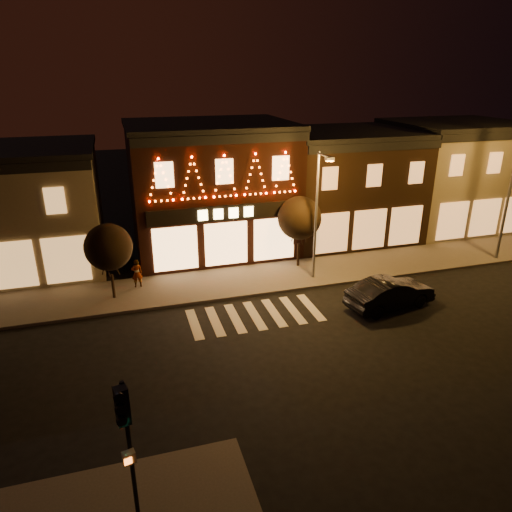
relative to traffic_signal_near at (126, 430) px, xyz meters
name	(u,v)px	position (x,y,z in m)	size (l,w,h in m)	color
ground	(282,360)	(6.27, 6.27, -3.25)	(120.00, 120.00, 0.00)	black
sidewalk_far	(268,278)	(8.27, 14.27, -3.17)	(44.00, 4.00, 0.15)	#47423D
building_pulp	(211,188)	(6.27, 20.25, 0.92)	(10.20, 8.34, 8.30)	black
building_right_a	(343,184)	(15.77, 20.26, 0.52)	(9.20, 8.28, 7.50)	black
building_right_b	(452,175)	(24.77, 20.26, 0.67)	(9.20, 8.28, 7.80)	#756A53
traffic_signal_near	(126,430)	(0.00, 0.00, 0.00)	(0.36, 0.46, 4.39)	black
streetlamp_mid	(318,207)	(10.73, 13.25, 1.11)	(0.46, 1.64, 7.17)	#59595E
tree_left	(108,247)	(-0.32, 14.02, -0.28)	(2.41, 2.41, 4.02)	black
tree_right	(300,218)	(10.53, 15.34, -0.08)	(2.58, 2.58, 4.31)	black
dark_sedan	(390,293)	(13.11, 9.19, -2.48)	(1.63, 4.68, 1.54)	black
pedestrian	(137,273)	(0.96, 15.01, -2.30)	(0.59, 0.38, 1.61)	gray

